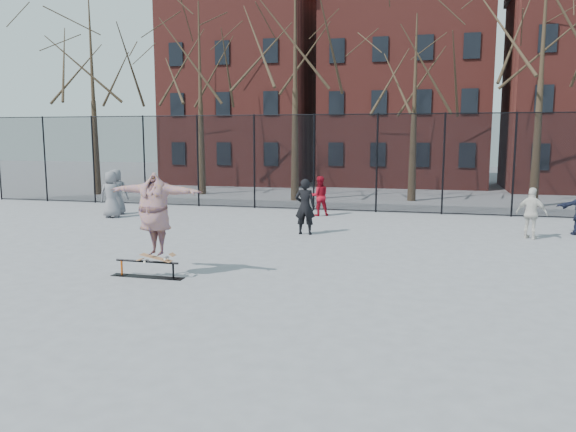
% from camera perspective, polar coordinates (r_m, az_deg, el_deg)
% --- Properties ---
extents(ground, '(100.00, 100.00, 0.00)m').
position_cam_1_polar(ground, '(10.93, -4.31, -8.36)').
color(ground, slate).
extents(skate_rail, '(1.69, 0.26, 0.37)m').
position_cam_1_polar(skate_rail, '(12.84, -14.11, -5.40)').
color(skate_rail, black).
rests_on(skate_rail, ground).
extents(skateboard, '(0.78, 0.19, 0.09)m').
position_cam_1_polar(skateboard, '(12.67, -13.24, -4.28)').
color(skateboard, '#A36B41').
rests_on(skateboard, skate_rail).
extents(skater, '(2.23, 0.68, 1.80)m').
position_cam_1_polar(skater, '(12.51, -13.38, -0.05)').
color(skater, '#6A3A91').
rests_on(skater, skateboard).
extents(bystander_grey, '(1.03, 0.86, 1.80)m').
position_cam_1_polar(bystander_grey, '(23.23, -17.02, 2.37)').
color(bystander_grey, '#5D5D62').
rests_on(bystander_grey, ground).
extents(bystander_black, '(0.65, 0.43, 1.77)m').
position_cam_1_polar(bystander_black, '(17.69, 1.73, 0.96)').
color(bystander_black, black).
rests_on(bystander_black, ground).
extents(bystander_red, '(0.92, 0.83, 1.55)m').
position_cam_1_polar(bystander_red, '(21.88, 3.20, 2.04)').
color(bystander_red, maroon).
rests_on(bystander_red, ground).
extents(bystander_white, '(0.99, 0.76, 1.56)m').
position_cam_1_polar(bystander_white, '(18.43, 23.53, 0.25)').
color(bystander_white, silver).
rests_on(bystander_white, ground).
extents(bystander_extra, '(1.00, 0.79, 1.78)m').
position_cam_1_polar(bystander_extra, '(22.37, -17.49, 2.11)').
color(bystander_extra, slate).
rests_on(bystander_extra, ground).
extents(fence, '(34.03, 0.07, 4.00)m').
position_cam_1_polar(fence, '(23.19, 6.02, 5.53)').
color(fence, black).
rests_on(fence, ground).
extents(tree_row, '(33.66, 7.46, 10.67)m').
position_cam_1_polar(tree_row, '(27.63, 7.01, 16.96)').
color(tree_row, black).
rests_on(tree_row, ground).
extents(rowhouses, '(29.00, 7.00, 13.00)m').
position_cam_1_polar(rowhouses, '(36.13, 10.42, 12.74)').
color(rowhouses, '#5D231E').
rests_on(rowhouses, ground).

